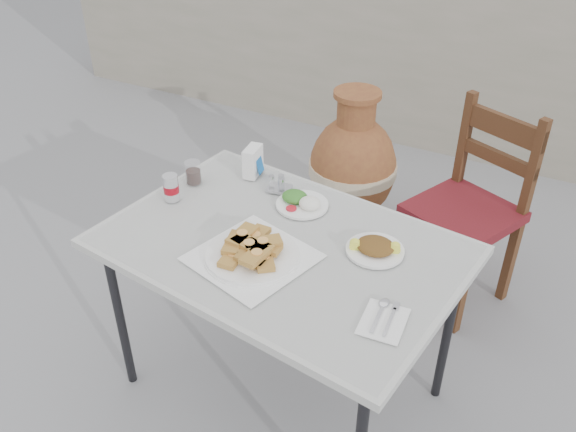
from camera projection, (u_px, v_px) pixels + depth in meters
The scene contains 13 objects.
ground at pixel (248, 390), 2.50m from camera, with size 80.00×80.00×0.00m, color slate.
cafe_table at pixel (281, 254), 2.13m from camera, with size 1.32×0.98×0.74m.
pide_plate at pixel (252, 250), 2.01m from camera, with size 0.44×0.44×0.07m.
salad_rice_plate at pixel (302, 202), 2.28m from camera, with size 0.20×0.20×0.05m.
salad_chopped_plate at pixel (375, 248), 2.05m from camera, with size 0.20×0.20×0.04m.
soda_can at pixel (171, 188), 2.30m from camera, with size 0.06×0.06×0.10m.
cola_glass at pixel (193, 174), 2.41m from camera, with size 0.06×0.06×0.09m.
napkin_holder at pixel (253, 161), 2.45m from camera, with size 0.07×0.11×0.12m.
condiment_caddy at pixel (279, 185), 2.37m from camera, with size 0.10×0.09×0.07m.
cutlery_napkin at pixel (384, 318), 1.79m from camera, with size 0.14×0.18×0.01m.
chair at pixel (469, 207), 2.74m from camera, with size 0.55×0.55×0.95m.
terracotta_urn at pixel (353, 169), 3.25m from camera, with size 0.47×0.47×0.82m.
back_wall at pixel (440, 61), 4.00m from camera, with size 6.00×0.25×1.20m, color gray.
Camera 1 is at (0.92, -1.40, 1.99)m, focal length 38.00 mm.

